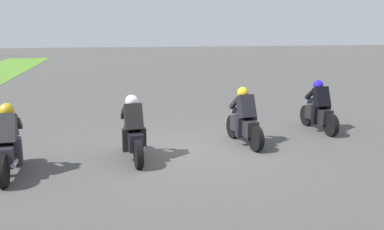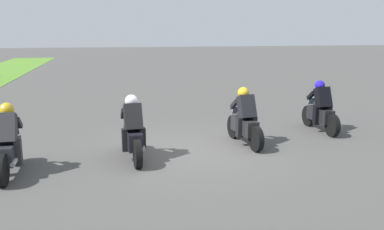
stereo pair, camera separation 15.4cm
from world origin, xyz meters
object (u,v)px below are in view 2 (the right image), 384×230
(rider_lane_d, at_px, (9,146))
(rider_lane_c, at_px, (133,133))
(rider_lane_b, at_px, (245,121))
(rider_lane_a, at_px, (321,110))

(rider_lane_d, bearing_deg, rider_lane_c, -77.87)
(rider_lane_b, relative_size, rider_lane_d, 1.00)
(rider_lane_b, bearing_deg, rider_lane_a, -76.18)
(rider_lane_c, relative_size, rider_lane_d, 1.00)
(rider_lane_a, bearing_deg, rider_lane_d, 104.26)
(rider_lane_a, relative_size, rider_lane_d, 1.00)
(rider_lane_c, bearing_deg, rider_lane_d, 98.72)
(rider_lane_b, height_order, rider_lane_c, same)
(rider_lane_b, bearing_deg, rider_lane_d, 96.73)
(rider_lane_a, xyz_separation_m, rider_lane_c, (-1.77, 5.61, 0.00))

